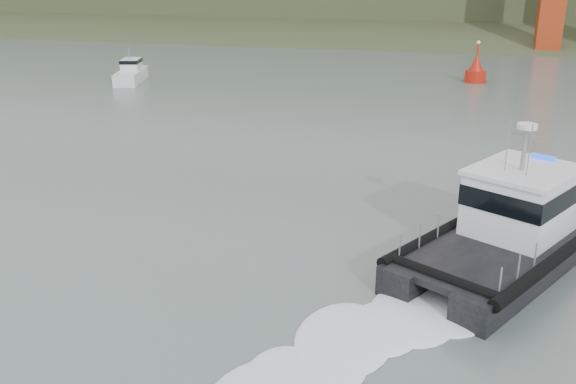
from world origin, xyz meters
The scene contains 3 objects.
patrol_boat centered at (9.54, 10.78, 1.42)m, with size 9.50×12.29×5.69m.
motorboat centered at (-23.56, 42.92, 0.85)m, with size 3.54×6.51×3.41m.
nav_buoy centered at (8.85, 51.00, 1.10)m, with size 2.01×2.01×4.19m.
Camera 1 is at (6.73, -13.73, 11.18)m, focal length 40.00 mm.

